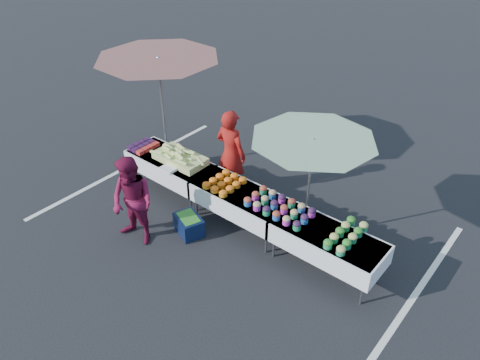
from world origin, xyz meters
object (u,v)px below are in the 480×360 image
Objects in this scene: table_center at (240,199)px; umbrella_right at (312,149)px; table_right at (327,242)px; storage_bin at (189,224)px; table_left at (171,165)px; vendor at (231,154)px; customer at (133,202)px; umbrella_left at (159,68)px.

table_center is 0.78× the size of umbrella_right.
table_right is 2.89× the size of storage_bin.
table_left and table_center have the same top height.
vendor reaches higher than customer.
umbrella_left is at bearing 167.83° from table_center.
table_left is 1.91m from umbrella_left.
umbrella_left reaches higher than table_right.
customer is 2.83m from umbrella_left.
table_left reaches higher than storage_bin.
storage_bin is (0.57, 0.71, -0.65)m from customer.
umbrella_right reaches higher than vendor.
umbrella_left reaches higher than vendor.
customer is at bearing -65.76° from table_left.
umbrella_right reaches higher than table_center.
umbrella_right is at bearing 7.74° from table_left.
table_left is at bearing 108.53° from customer.
storage_bin is (-1.71, -1.16, -1.69)m from umbrella_right.
table_left and table_right have the same top height.
umbrella_left is 5.01× the size of storage_bin.
table_left is 1.63m from customer.
table_left is at bearing 180.00° from table_center.
table_left is at bearing 180.00° from table_right.
table_center is at bearing 46.55° from customer.
customer is 0.51× the size of umbrella_left.
table_right is 0.58× the size of umbrella_left.
customer is at bearing -108.06° from storage_bin.
umbrella_left reaches higher than table_left.
table_center is 1.80m from table_right.
storage_bin is at bearing -145.95° from umbrella_right.
umbrella_right is (-0.66, 0.40, 1.29)m from table_right.
table_left is 1.26m from vendor.
umbrella_left reaches higher than umbrella_right.
table_right is 2.70m from vendor.
table_right is 0.78× the size of umbrella_right.
umbrella_right reaches higher than storage_bin.
vendor is 0.76× the size of umbrella_right.
storage_bin is at bearing -162.30° from table_right.
vendor is (-0.79, 0.69, 0.33)m from table_center.
table_center is at bearing 73.42° from storage_bin.
table_right is (3.60, 0.00, 0.00)m from table_left.
umbrella_left is at bearing 142.39° from table_left.
table_center is 1.77m from umbrella_right.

